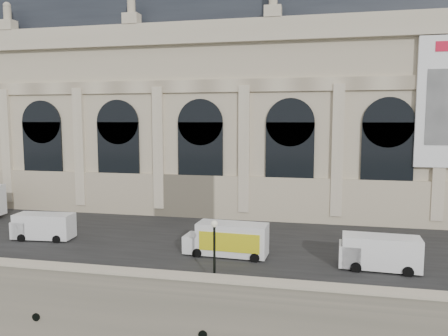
% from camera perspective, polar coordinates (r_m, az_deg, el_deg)
% --- Properties ---
extents(quay, '(160.00, 70.00, 6.00)m').
position_cam_1_polar(quay, '(62.97, 3.66, -6.79)').
color(quay, gray).
rests_on(quay, ground).
extents(street, '(160.00, 24.00, 0.06)m').
position_cam_1_polar(street, '(42.19, -0.53, -9.13)').
color(street, '#2D2D2D').
rests_on(street, quay).
extents(parapet, '(160.00, 1.40, 1.21)m').
position_cam_1_polar(parapet, '(29.72, -6.35, -14.72)').
color(parapet, gray).
rests_on(parapet, quay).
extents(museum, '(69.00, 18.70, 29.10)m').
position_cam_1_polar(museum, '(58.52, -2.69, 8.71)').
color(museum, '#BAAE8F').
rests_on(museum, quay).
extents(van_b, '(5.74, 2.69, 2.48)m').
position_cam_1_polar(van_b, '(44.90, -22.79, -7.05)').
color(van_b, white).
rests_on(van_b, quay).
extents(van_c, '(5.95, 2.67, 2.60)m').
position_cam_1_polar(van_c, '(35.32, 19.20, -10.38)').
color(van_c, white).
rests_on(van_c, quay).
extents(box_truck, '(7.04, 2.80, 2.79)m').
position_cam_1_polar(box_truck, '(36.56, 0.47, -9.33)').
color(box_truck, white).
rests_on(box_truck, quay).
extents(lamp_right, '(0.46, 0.46, 4.52)m').
position_cam_1_polar(lamp_right, '(30.18, -1.27, -11.06)').
color(lamp_right, black).
rests_on(lamp_right, quay).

